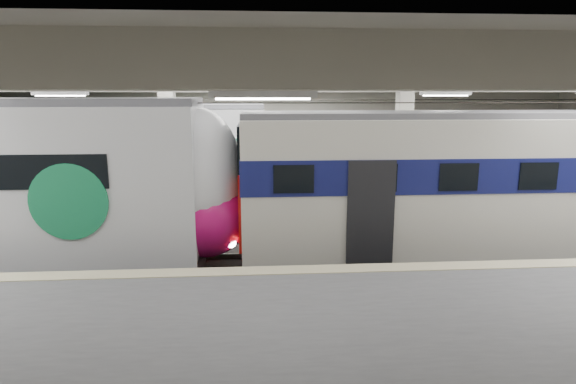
{
  "coord_description": "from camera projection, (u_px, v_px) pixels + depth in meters",
  "views": [
    {
      "loc": [
        -0.14,
        -13.34,
        4.97
      ],
      "look_at": [
        0.86,
        1.0,
        2.0
      ],
      "focal_mm": 30.0,
      "sensor_mm": 36.0,
      "label": 1
    }
  ],
  "objects": [
    {
      "name": "older_rer",
      "position": [
        471.0,
        185.0,
        13.99
      ],
      "size": [
        13.5,
        2.98,
        4.45
      ],
      "color": "beige",
      "rests_on": "ground"
    },
    {
      "name": "far_train",
      "position": [
        78.0,
        162.0,
        18.47
      ],
      "size": [
        14.33,
        3.09,
        4.55
      ],
      "rotation": [
        0.0,
        0.0,
        0.01
      ],
      "color": "silver",
      "rests_on": "ground"
    },
    {
      "name": "station_hall",
      "position": [
        261.0,
        165.0,
        11.69
      ],
      "size": [
        36.0,
        24.0,
        5.75
      ],
      "color": "black",
      "rests_on": "ground"
    }
  ]
}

